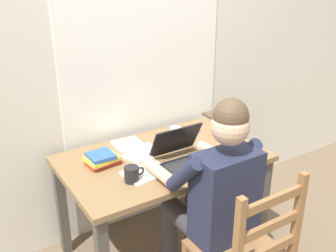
{
  "coord_description": "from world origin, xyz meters",
  "views": [
    {
      "loc": [
        -1.14,
        -1.85,
        1.84
      ],
      "look_at": [
        0.01,
        -0.05,
        0.94
      ],
      "focal_mm": 41.41,
      "sensor_mm": 36.0,
      "label": 1
    }
  ],
  "objects": [
    {
      "name": "computer_mouse",
      "position": [
        0.32,
        -0.18,
        0.74
      ],
      "size": [
        0.06,
        0.1,
        0.03
      ],
      "primitive_type": "ellipsoid",
      "color": "black",
      "rests_on": "desk"
    },
    {
      "name": "desk",
      "position": [
        0.0,
        0.0,
        0.63
      ],
      "size": [
        1.25,
        0.78,
        0.72
      ],
      "color": "olive",
      "rests_on": "ground"
    },
    {
      "name": "paper_pile_back_corner",
      "position": [
        -0.11,
        0.26,
        0.73
      ],
      "size": [
        0.2,
        0.21,
        0.01
      ],
      "primitive_type": "cube",
      "rotation": [
        0.0,
        0.0,
        -0.07
      ],
      "color": "white",
      "rests_on": "desk"
    },
    {
      "name": "laptop",
      "position": [
        0.06,
        -0.15,
        0.77
      ],
      "size": [
        0.33,
        0.34,
        0.21
      ],
      "color": "black",
      "rests_on": "desk"
    },
    {
      "name": "landscape_photo_print",
      "position": [
        0.37,
        0.21,
        0.73
      ],
      "size": [
        0.14,
        0.1,
        0.0
      ],
      "primitive_type": "cube",
      "rotation": [
        0.0,
        0.0,
        0.12
      ],
      "color": "#7A4293",
      "rests_on": "desk"
    },
    {
      "name": "coffee_mug_dark",
      "position": [
        -0.3,
        -0.17,
        0.77
      ],
      "size": [
        0.12,
        0.08,
        0.09
      ],
      "color": "black",
      "rests_on": "desk"
    },
    {
      "name": "coffee_mug_white",
      "position": [
        0.19,
        0.14,
        0.78
      ],
      "size": [
        0.11,
        0.07,
        0.1
      ],
      "color": "white",
      "rests_on": "desk"
    },
    {
      "name": "seated_person",
      "position": [
        0.03,
        -0.46,
        0.7
      ],
      "size": [
        0.5,
        0.6,
        1.26
      ],
      "color": "#232842",
      "rests_on": "ground"
    },
    {
      "name": "back_wall",
      "position": [
        0.0,
        0.47,
        1.29
      ],
      "size": [
        6.0,
        0.08,
        2.6
      ],
      "color": "silver",
      "rests_on": "ground"
    },
    {
      "name": "paper_pile_side",
      "position": [
        -0.09,
        0.09,
        0.73
      ],
      "size": [
        0.29,
        0.23,
        0.02
      ],
      "primitive_type": "cube",
      "rotation": [
        0.0,
        0.0,
        0.33
      ],
      "color": "white",
      "rests_on": "desk"
    },
    {
      "name": "paper_pile_near_laptop",
      "position": [
        -0.19,
        -0.13,
        0.73
      ],
      "size": [
        0.27,
        0.21,
        0.01
      ],
      "primitive_type": "cube",
      "rotation": [
        0.0,
        0.0,
        0.1
      ],
      "color": "white",
      "rests_on": "desk"
    },
    {
      "name": "book_stack_main",
      "position": [
        -0.36,
        0.1,
        0.76
      ],
      "size": [
        0.21,
        0.17,
        0.08
      ],
      "color": "#BC332D",
      "rests_on": "desk"
    },
    {
      "name": "ground_plane",
      "position": [
        0.0,
        0.0,
        0.0
      ],
      "size": [
        8.0,
        8.0,
        0.0
      ],
      "primitive_type": "plane",
      "color": "brown"
    }
  ]
}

